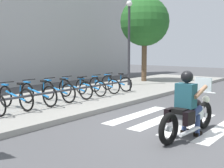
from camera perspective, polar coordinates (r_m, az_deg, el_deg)
The scene contains 18 objects.
ground_plane at distance 7.11m, azimuth 13.40°, elevation -8.69°, with size 48.00×48.00×0.00m, color #4C4C4F.
sidewalk at distance 10.01m, azimuth -12.17°, elevation -3.71°, with size 24.00×4.40×0.15m, color gray.
crosswalk_stripe_1 at distance 7.36m, azimuth 21.04°, elevation -8.40°, with size 2.80×0.40×0.01m, color white.
crosswalk_stripe_2 at distance 7.63m, azimuth 15.25°, elevation -7.66°, with size 2.80×0.40×0.01m, color white.
crosswalk_stripe_3 at distance 7.96m, azimuth 9.91°, elevation -6.91°, with size 2.80×0.40×0.01m, color white.
crosswalk_stripe_4 at distance 8.36m, azimuth 5.06°, elevation -6.17°, with size 2.80×0.40×0.01m, color white.
motorcycle at distance 6.48m, azimuth 15.13°, elevation -6.04°, with size 2.29×0.68×1.25m.
rider at distance 6.35m, azimuth 14.89°, elevation -2.91°, with size 0.65×0.57×1.45m.
bicycle_1 at distance 8.76m, azimuth -18.79°, elevation -2.51°, with size 0.48×1.68×0.80m.
bicycle_2 at distance 9.22m, azimuth -14.59°, elevation -1.90°, with size 0.48×1.76×0.80m.
bicycle_3 at distance 9.72m, azimuth -10.80°, elevation -1.37°, with size 0.48×1.66×0.80m.
bicycle_4 at distance 10.26m, azimuth -7.40°, elevation -0.89°, with size 0.48×1.68×0.79m.
bicycle_5 at distance 10.83m, azimuth -4.36°, elevation -0.58°, with size 0.48×1.56×0.73m.
bicycle_6 at distance 11.43m, azimuth -1.62°, elevation -0.14°, with size 0.48×1.57×0.74m.
bicycle_7 at distance 12.06m, azimuth 0.83°, elevation 0.26°, with size 0.48×1.59×0.76m.
bike_rack at distance 9.58m, azimuth -6.82°, elevation -1.02°, with size 6.24×0.07×0.49m.
street_lamp at distance 14.01m, azimuth 3.43°, elevation 9.64°, with size 0.28×0.28×4.22m.
tree_near_rack at distance 16.01m, azimuth 6.56°, elevation 12.27°, with size 2.68×2.68×4.77m.
Camera 1 is at (-6.24, -2.85, 1.89)m, focal length 45.65 mm.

